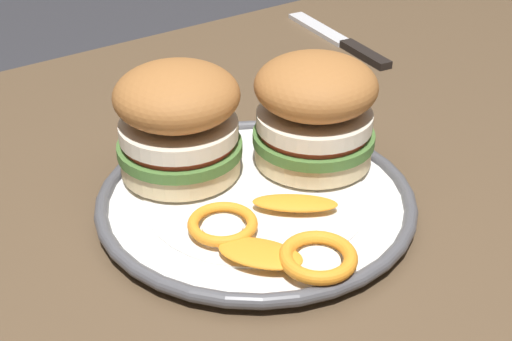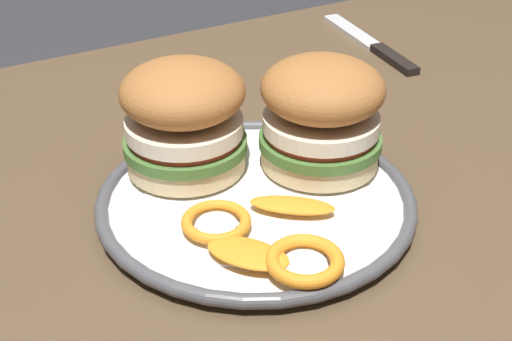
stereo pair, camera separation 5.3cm
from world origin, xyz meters
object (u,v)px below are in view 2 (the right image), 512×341
object	(u,v)px
table_knife	(374,47)
dinner_plate	(256,201)
sandwich_half_left	(184,116)
sandwich_half_right	(322,113)
dining_table	(235,295)

from	to	relation	value
table_knife	dinner_plate	bearing A→B (deg)	37.46
sandwich_half_left	sandwich_half_right	distance (m)	0.12
dinner_plate	sandwich_half_right	distance (m)	0.10
dinner_plate	dining_table	bearing A→B (deg)	-21.36
dinner_plate	table_knife	world-z (taller)	dinner_plate
dining_table	table_knife	bearing A→B (deg)	-144.90
dinner_plate	table_knife	size ratio (longest dim) A/B	1.25
sandwich_half_right	table_knife	size ratio (longest dim) A/B	0.57
dining_table	sandwich_half_right	size ratio (longest dim) A/B	11.35
dining_table	dinner_plate	world-z (taller)	dinner_plate
sandwich_half_right	dinner_plate	bearing A→B (deg)	11.72
dinner_plate	table_knife	xyz separation A→B (m)	(-0.32, -0.24, -0.01)
dining_table	sandwich_half_right	distance (m)	0.19
sandwich_half_left	sandwich_half_right	world-z (taller)	same
dining_table	sandwich_half_left	distance (m)	0.18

